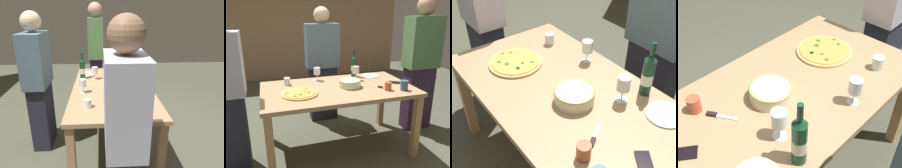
# 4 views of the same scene
# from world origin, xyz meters

# --- Properties ---
(ground_plane) EXTENTS (8.00, 8.00, 0.00)m
(ground_plane) POSITION_xyz_m (0.00, 0.00, 0.00)
(ground_plane) COLOR #4D4F3E
(dining_table) EXTENTS (1.60, 0.90, 0.75)m
(dining_table) POSITION_xyz_m (0.00, 0.00, 0.66)
(dining_table) COLOR tan
(dining_table) RESTS_ON ground
(pizza) EXTENTS (0.36, 0.36, 0.03)m
(pizza) POSITION_xyz_m (-0.43, -0.09, 0.76)
(pizza) COLOR #DFB06A
(pizza) RESTS_ON dining_table
(serving_bowl) EXTENTS (0.24, 0.24, 0.08)m
(serving_bowl) POSITION_xyz_m (0.13, -0.02, 0.79)
(serving_bowl) COLOR beige
(serving_bowl) RESTS_ON dining_table
(wine_bottle) EXTENTS (0.07, 0.07, 0.34)m
(wine_bottle) POSITION_xyz_m (0.32, 0.36, 0.88)
(wine_bottle) COLOR #133C23
(wine_bottle) RESTS_ON dining_table
(wine_glass_near_pizza) EXTENTS (0.08, 0.08, 0.16)m
(wine_glass_near_pizza) POSITION_xyz_m (0.28, 0.20, 0.86)
(wine_glass_near_pizza) COLOR white
(wine_glass_near_pizza) RESTS_ON dining_table
(wine_glass_by_bottle) EXTENTS (0.07, 0.07, 0.15)m
(wine_glass_by_bottle) POSITION_xyz_m (-0.16, 0.32, 0.86)
(wine_glass_by_bottle) COLOR white
(wine_glass_by_bottle) RESTS_ON dining_table
(cup_amber) EXTENTS (0.07, 0.07, 0.08)m
(cup_amber) POSITION_xyz_m (-0.51, 0.25, 0.79)
(cup_amber) COLOR white
(cup_amber) RESTS_ON dining_table
(cup_ceramic) EXTENTS (0.08, 0.08, 0.10)m
(cup_ceramic) POSITION_xyz_m (0.62, -0.29, 0.80)
(cup_ceramic) COLOR #38556E
(cup_ceramic) RESTS_ON dining_table
(cup_spare) EXTENTS (0.07, 0.07, 0.08)m
(cup_spare) POSITION_xyz_m (0.47, -0.24, 0.79)
(cup_spare) COLOR #B85437
(cup_spare) RESTS_ON dining_table
(side_plate) EXTENTS (0.22, 0.22, 0.01)m
(side_plate) POSITION_xyz_m (0.52, 0.30, 0.76)
(side_plate) COLOR white
(side_plate) RESTS_ON dining_table
(cell_phone) EXTENTS (0.16, 0.14, 0.01)m
(cell_phone) POSITION_xyz_m (0.67, -0.04, 0.76)
(cell_phone) COLOR black
(cell_phone) RESTS_ON dining_table
(pizza_knife) EXTENTS (0.11, 0.16, 0.02)m
(pizza_knife) POSITION_xyz_m (0.41, -0.12, 0.76)
(pizza_knife) COLOR silver
(pizza_knife) RESTS_ON dining_table
(person_host) EXTENTS (0.43, 0.24, 1.71)m
(person_host) POSITION_xyz_m (1.17, 0.20, 0.87)
(person_host) COLOR #33203B
(person_host) RESTS_ON ground
(person_guest_left) EXTENTS (0.39, 0.24, 1.58)m
(person_guest_left) POSITION_xyz_m (-1.11, -0.01, 0.80)
(person_guest_left) COLOR #252839
(person_guest_left) RESTS_ON ground
(person_guest_right) EXTENTS (0.45, 0.24, 1.59)m
(person_guest_right) POSITION_xyz_m (0.04, 0.84, 0.80)
(person_guest_right) COLOR #232331
(person_guest_right) RESTS_ON ground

